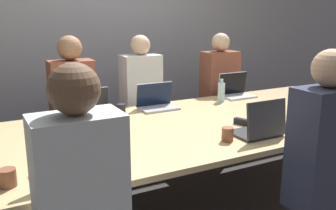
{
  "coord_description": "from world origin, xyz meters",
  "views": [
    {
      "loc": [
        -1.35,
        -2.48,
        1.63
      ],
      "look_at": [
        0.02,
        0.1,
        0.9
      ],
      "focal_mm": 40.0,
      "sensor_mm": 36.0,
      "label": 1
    }
  ],
  "objects": [
    {
      "name": "cup_far_midleft",
      "position": [
        -0.22,
        0.51,
        0.8
      ],
      "size": [
        0.07,
        0.07,
        0.1
      ],
      "color": "#232328",
      "rests_on": "conference_table"
    },
    {
      "name": "bottle_far_right",
      "position": [
        0.85,
        0.51,
        0.85
      ],
      "size": [
        0.07,
        0.07,
        0.23
      ],
      "color": "#ADD1E0",
      "rests_on": "conference_table"
    },
    {
      "name": "curtain_wall",
      "position": [
        0.0,
        1.81,
        1.4
      ],
      "size": [
        12.0,
        0.06,
        2.8
      ],
      "color": "#9999A3",
      "rests_on": "ground_plane"
    },
    {
      "name": "person_far_right",
      "position": [
        1.14,
        0.95,
        0.68
      ],
      "size": [
        0.4,
        0.24,
        1.41
      ],
      "color": "#2D2D38",
      "rests_on": "ground_plane"
    },
    {
      "name": "person_near_midright",
      "position": [
        0.49,
        -1.03,
        0.7
      ],
      "size": [
        0.4,
        0.24,
        1.43
      ],
      "rotation": [
        0.0,
        0.0,
        3.14
      ],
      "color": "#2D2D38",
      "rests_on": "ground_plane"
    },
    {
      "name": "cup_near_left",
      "position": [
        -1.24,
        -0.52,
        0.8
      ],
      "size": [
        0.09,
        0.09,
        0.1
      ],
      "color": "brown",
      "rests_on": "conference_table"
    },
    {
      "name": "laptop_far_midleft",
      "position": [
        -0.47,
        0.6,
        0.82
      ],
      "size": [
        0.36,
        0.23,
        0.24
      ],
      "color": "#B7B7BC",
      "rests_on": "conference_table"
    },
    {
      "name": "conference_table",
      "position": [
        0.0,
        0.0,
        0.71
      ],
      "size": [
        4.24,
        1.52,
        0.75
      ],
      "color": "#D6B77F",
      "rests_on": "ground_plane"
    },
    {
      "name": "person_far_center",
      "position": [
        0.21,
        1.05,
        0.68
      ],
      "size": [
        0.4,
        0.24,
        1.41
      ],
      "color": "#2D2D38",
      "rests_on": "ground_plane"
    },
    {
      "name": "laptop_near_left",
      "position": [
        -0.97,
        -0.59,
        0.82
      ],
      "size": [
        0.33,
        0.22,
        0.23
      ],
      "rotation": [
        0.0,
        0.0,
        3.14
      ],
      "color": "#333338",
      "rests_on": "conference_table"
    },
    {
      "name": "laptop_far_right",
      "position": [
        1.12,
        0.63,
        0.82
      ],
      "size": [
        0.35,
        0.24,
        0.25
      ],
      "color": "silver",
      "rests_on": "conference_table"
    },
    {
      "name": "cup_near_midright",
      "position": [
        0.18,
        -0.49,
        0.8
      ],
      "size": [
        0.08,
        0.08,
        0.1
      ],
      "color": "brown",
      "rests_on": "conference_table"
    },
    {
      "name": "person_far_midleft",
      "position": [
        -0.54,
        0.94,
        0.7
      ],
      "size": [
        0.4,
        0.24,
        1.43
      ],
      "color": "#2D2D38",
      "rests_on": "ground_plane"
    },
    {
      "name": "laptop_near_midright",
      "position": [
        0.45,
        -0.52,
        0.83
      ],
      "size": [
        0.34,
        0.27,
        0.28
      ],
      "rotation": [
        0.0,
        0.0,
        3.14
      ],
      "color": "#333338",
      "rests_on": "conference_table"
    },
    {
      "name": "bottle_near_left",
      "position": [
        -0.69,
        -0.47,
        0.86
      ],
      "size": [
        0.08,
        0.08,
        0.25
      ],
      "color": "black",
      "rests_on": "conference_table"
    },
    {
      "name": "laptop_far_center",
      "position": [
        0.15,
        0.57,
        0.82
      ],
      "size": [
        0.36,
        0.23,
        0.24
      ],
      "color": "#B7B7BC",
      "rests_on": "conference_table"
    },
    {
      "name": "stapler",
      "position": [
        0.52,
        -0.23,
        0.78
      ],
      "size": [
        0.1,
        0.16,
        0.05
      ],
      "rotation": [
        0.0,
        0.0,
        0.37
      ],
      "color": "black",
      "rests_on": "conference_table"
    },
    {
      "name": "cup_near_right",
      "position": [
        0.92,
        -0.52,
        0.79
      ],
      "size": [
        0.08,
        0.08,
        0.08
      ],
      "color": "#232328",
      "rests_on": "conference_table"
    }
  ]
}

